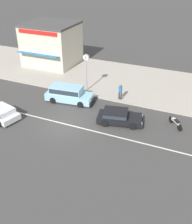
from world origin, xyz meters
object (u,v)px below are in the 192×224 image
minivan_pale_blue_4 (68,93)px  shopfront_corner_warung (52,44)px  hatchback_black_0 (118,116)px  hatchback_white_2 (0,112)px  motorcycle_0 (175,122)px  street_clock (86,64)px  pedestrian_near_clock (120,91)px

minivan_pale_blue_4 → shopfront_corner_warung: (-6.67, 8.16, 1.82)m
minivan_pale_blue_4 → shopfront_corner_warung: bearing=129.3°
hatchback_black_0 → hatchback_white_2: (-9.43, -3.37, -0.00)m
hatchback_white_2 → motorcycle_0: (13.92, 4.63, -0.17)m
hatchback_white_2 → minivan_pale_blue_4: minivan_pale_blue_4 is taller
hatchback_black_0 → hatchback_white_2: size_ratio=1.02×
hatchback_white_2 → shopfront_corner_warung: size_ratio=0.63×
hatchback_white_2 → motorcycle_0: hatchback_white_2 is taller
street_clock → pedestrian_near_clock: street_clock is taller
motorcycle_0 → pedestrian_near_clock: 6.14m
pedestrian_near_clock → motorcycle_0: bearing=-23.7°
motorcycle_0 → pedestrian_near_clock: bearing=156.3°
hatchback_white_2 → pedestrian_near_clock: pedestrian_near_clock is taller
street_clock → shopfront_corner_warung: bearing=143.0°
hatchback_black_0 → shopfront_corner_warung: bearing=141.3°
minivan_pale_blue_4 → pedestrian_near_clock: bearing=24.3°
hatchback_black_0 → pedestrian_near_clock: (-1.10, 3.72, 0.48)m
hatchback_black_0 → street_clock: street_clock is taller
pedestrian_near_clock → shopfront_corner_warung: 12.85m
pedestrian_near_clock → shopfront_corner_warung: shopfront_corner_warung is taller
hatchback_black_0 → motorcycle_0: size_ratio=2.85×
hatchback_black_0 → motorcycle_0: (4.49, 1.27, -0.17)m
pedestrian_near_clock → shopfront_corner_warung: bearing=151.3°
motorcycle_0 → minivan_pale_blue_4: bearing=177.6°
minivan_pale_blue_4 → shopfront_corner_warung: shopfront_corner_warung is taller
shopfront_corner_warung → hatchback_black_0: bearing=-38.7°
shopfront_corner_warung → minivan_pale_blue_4: bearing=-50.7°
hatchback_black_0 → minivan_pale_blue_4: (-5.60, 1.69, 0.25)m
pedestrian_near_clock → hatchback_white_2: bearing=-139.6°
pedestrian_near_clock → hatchback_black_0: bearing=-73.6°
hatchback_white_2 → pedestrian_near_clock: size_ratio=2.50×
hatchback_white_2 → street_clock: (4.56, 7.63, 2.37)m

